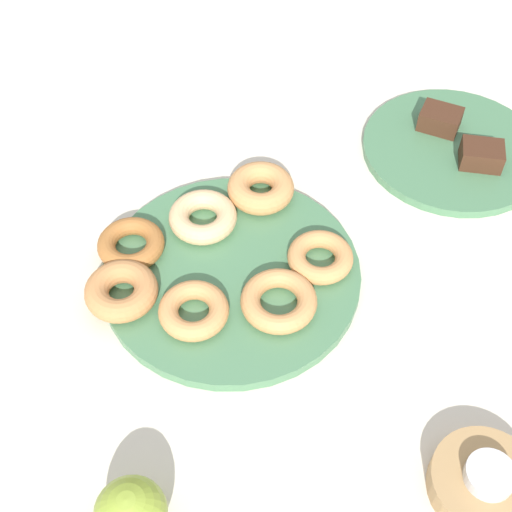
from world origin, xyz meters
TOP-DOWN VIEW (x-y plane):
  - ground_plane at (0.00, 0.00)m, footprint 2.40×2.40m
  - donut_plate at (0.00, 0.00)m, footprint 0.31×0.31m
  - donut_0 at (-0.07, -0.04)m, footprint 0.11×0.11m
  - donut_1 at (0.05, 0.06)m, footprint 0.10×0.10m
  - donut_2 at (-0.02, -0.13)m, footprint 0.12×0.12m
  - donut_3 at (0.07, -0.03)m, footprint 0.10×0.10m
  - donut_4 at (-0.02, 0.11)m, footprint 0.09×0.09m
  - donut_5 at (-0.13, 0.02)m, footprint 0.10×0.10m
  - donut_6 at (0.05, -0.12)m, footprint 0.12×0.12m
  - cake_plate at (-0.25, 0.29)m, footprint 0.25×0.25m
  - brownie_near at (-0.29, 0.27)m, footprint 0.06×0.07m
  - brownie_far at (-0.22, 0.32)m, footprint 0.05×0.06m
  - candle_holder at (0.24, 0.27)m, footprint 0.11×0.11m
  - tealight at (0.24, 0.27)m, footprint 0.05×0.05m

SIDE VIEW (x-z plane):
  - ground_plane at x=0.00m, z-range 0.00..0.00m
  - cake_plate at x=-0.25m, z-range 0.00..0.01m
  - donut_plate at x=0.00m, z-range 0.00..0.01m
  - candle_holder at x=0.24m, z-range 0.00..0.03m
  - donut_4 at x=-0.02m, z-range 0.01..0.04m
  - donut_2 at x=-0.02m, z-range 0.01..0.04m
  - donut_3 at x=0.07m, z-range 0.01..0.04m
  - donut_1 at x=0.05m, z-range 0.01..0.04m
  - brownie_near at x=-0.29m, z-range 0.01..0.04m
  - brownie_far at x=-0.22m, z-range 0.01..0.04m
  - donut_0 at x=-0.07m, z-range 0.01..0.04m
  - donut_6 at x=0.05m, z-range 0.01..0.04m
  - donut_5 at x=-0.13m, z-range 0.01..0.04m
  - tealight at x=0.24m, z-range 0.03..0.04m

